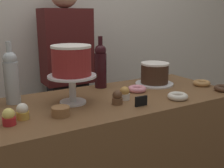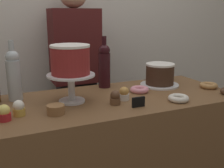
# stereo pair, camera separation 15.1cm
# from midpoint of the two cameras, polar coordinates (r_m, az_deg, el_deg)

# --- Properties ---
(back_wall) EXTENTS (6.00, 0.05, 2.60)m
(back_wall) POSITION_cam_midpoint_polar(r_m,az_deg,el_deg) (2.29, -13.34, 12.51)
(back_wall) COLOR silver
(back_wall) RESTS_ON ground_plane
(cake_stand_pedestal) EXTENTS (0.25, 0.25, 0.15)m
(cake_stand_pedestal) POSITION_cam_midpoint_polar(r_m,az_deg,el_deg) (1.44, -11.27, -0.05)
(cake_stand_pedestal) COLOR silver
(cake_stand_pedestal) RESTS_ON display_counter
(white_layer_cake) EXTENTS (0.20, 0.20, 0.15)m
(white_layer_cake) POSITION_cam_midpoint_polar(r_m,az_deg,el_deg) (1.42, -11.52, 4.85)
(white_layer_cake) COLOR maroon
(white_layer_cake) RESTS_ON cake_stand_pedestal
(silver_serving_platter) EXTENTS (0.25, 0.25, 0.01)m
(silver_serving_platter) POSITION_cam_midpoint_polar(r_m,az_deg,el_deg) (1.83, 6.48, 0.05)
(silver_serving_platter) COLOR white
(silver_serving_platter) RESTS_ON display_counter
(chocolate_round_cake) EXTENTS (0.18, 0.18, 0.14)m
(chocolate_round_cake) POSITION_cam_midpoint_polar(r_m,az_deg,el_deg) (1.82, 6.55, 2.29)
(chocolate_round_cake) COLOR #3D2619
(chocolate_round_cake) RESTS_ON silver_serving_platter
(wine_bottle_dark_red) EXTENTS (0.08, 0.08, 0.33)m
(wine_bottle_dark_red) POSITION_cam_midpoint_polar(r_m,az_deg,el_deg) (1.73, -4.92, 3.91)
(wine_bottle_dark_red) COLOR black
(wine_bottle_dark_red) RESTS_ON display_counter
(wine_bottle_clear) EXTENTS (0.08, 0.08, 0.33)m
(wine_bottle_clear) POSITION_cam_midpoint_polar(r_m,az_deg,el_deg) (1.53, -22.95, 1.42)
(wine_bottle_clear) COLOR #B2BCC1
(wine_bottle_clear) RESTS_ON display_counter
(cupcake_chocolate) EXTENTS (0.06, 0.06, 0.07)m
(cupcake_chocolate) POSITION_cam_midpoint_polar(r_m,az_deg,el_deg) (1.42, -1.93, -2.92)
(cupcake_chocolate) COLOR brown
(cupcake_chocolate) RESTS_ON display_counter
(cupcake_lemon) EXTENTS (0.06, 0.06, 0.07)m
(cupcake_lemon) POSITION_cam_midpoint_polar(r_m,az_deg,el_deg) (1.27, -24.00, -6.39)
(cupcake_lemon) COLOR red
(cupcake_lemon) RESTS_ON display_counter
(cupcake_caramel) EXTENTS (0.06, 0.06, 0.07)m
(cupcake_caramel) POSITION_cam_midpoint_polar(r_m,az_deg,el_deg) (1.49, -0.24, -2.03)
(cupcake_caramel) COLOR white
(cupcake_caramel) RESTS_ON display_counter
(cupcake_vanilla) EXTENTS (0.06, 0.06, 0.07)m
(cupcake_vanilla) POSITION_cam_midpoint_polar(r_m,az_deg,el_deg) (1.31, -21.37, -5.44)
(cupcake_vanilla) COLOR gold
(cupcake_vanilla) RESTS_ON display_counter
(donut_pink) EXTENTS (0.11, 0.11, 0.03)m
(donut_pink) POSITION_cam_midpoint_polar(r_m,az_deg,el_deg) (1.66, 2.67, -1.04)
(donut_pink) COLOR pink
(donut_pink) RESTS_ON display_counter
(donut_maple) EXTENTS (0.11, 0.11, 0.03)m
(donut_maple) POSITION_cam_midpoint_polar(r_m,az_deg,el_deg) (1.86, 16.03, 0.15)
(donut_maple) COLOR #B27F47
(donut_maple) RESTS_ON display_counter
(donut_sugar) EXTENTS (0.11, 0.11, 0.03)m
(donut_sugar) POSITION_cam_midpoint_polar(r_m,az_deg,el_deg) (1.54, 10.82, -2.56)
(donut_sugar) COLOR silver
(donut_sugar) RESTS_ON display_counter
(donut_chocolate) EXTENTS (0.11, 0.11, 0.03)m
(donut_chocolate) POSITION_cam_midpoint_polar(r_m,az_deg,el_deg) (1.77, 19.99, -0.90)
(donut_chocolate) COLOR #472D1E
(donut_chocolate) RESTS_ON display_counter
(cookie_stack) EXTENTS (0.08, 0.08, 0.04)m
(cookie_stack) POSITION_cam_midpoint_polar(r_m,az_deg,el_deg) (1.30, -14.00, -5.62)
(cookie_stack) COLOR olive
(cookie_stack) RESTS_ON display_counter
(price_sign_chalkboard) EXTENTS (0.07, 0.01, 0.05)m
(price_sign_chalkboard) POSITION_cam_midpoint_polar(r_m,az_deg,el_deg) (1.39, 3.01, -3.63)
(price_sign_chalkboard) COLOR black
(price_sign_chalkboard) RESTS_ON display_counter
(coffee_cup_ceramic) EXTENTS (0.08, 0.08, 0.08)m
(coffee_cup_ceramic) POSITION_cam_midpoint_polar(r_m,az_deg,el_deg) (2.01, 7.88, 2.37)
(coffee_cup_ceramic) COLOR white
(coffee_cup_ceramic) RESTS_ON display_counter
(barista_figure) EXTENTS (0.36, 0.22, 1.60)m
(barista_figure) POSITION_cam_midpoint_polar(r_m,az_deg,el_deg) (2.14, -11.24, 0.03)
(barista_figure) COLOR black
(barista_figure) RESTS_ON ground_plane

